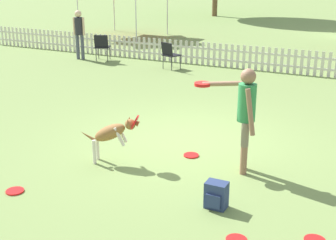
{
  "coord_description": "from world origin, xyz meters",
  "views": [
    {
      "loc": [
        3.23,
        -7.47,
        3.21
      ],
      "look_at": [
        0.13,
        -1.14,
        0.8
      ],
      "focal_mm": 50.0,
      "sensor_mm": 36.0,
      "label": 1
    }
  ],
  "objects_px": {
    "frisbee_midfield": "(236,240)",
    "folding_chair_blue_left": "(102,45)",
    "frisbee_far_scatter": "(191,155)",
    "leaping_dog": "(113,132)",
    "spectator_standing": "(79,30)",
    "folding_chair_center": "(170,53)",
    "backpack_on_grass": "(216,195)",
    "frisbee_near_handler": "(15,191)",
    "handler_person": "(244,108)"
  },
  "relations": [
    {
      "from": "frisbee_far_scatter",
      "to": "spectator_standing",
      "type": "xyz_separation_m",
      "value": [
        -6.77,
        6.06,
        0.99
      ]
    },
    {
      "from": "folding_chair_center",
      "to": "backpack_on_grass",
      "type": "bearing_deg",
      "value": 140.76
    },
    {
      "from": "folding_chair_blue_left",
      "to": "spectator_standing",
      "type": "relative_size",
      "value": 0.54
    },
    {
      "from": "handler_person",
      "to": "spectator_standing",
      "type": "xyz_separation_m",
      "value": [
        -7.73,
        6.26,
        -0.06
      ]
    },
    {
      "from": "frisbee_near_handler",
      "to": "spectator_standing",
      "type": "bearing_deg",
      "value": 120.6
    },
    {
      "from": "leaping_dog",
      "to": "backpack_on_grass",
      "type": "distance_m",
      "value": 2.2
    },
    {
      "from": "leaping_dog",
      "to": "backpack_on_grass",
      "type": "relative_size",
      "value": 2.74
    },
    {
      "from": "leaping_dog",
      "to": "spectator_standing",
      "type": "distance_m",
      "value": 8.96
    },
    {
      "from": "backpack_on_grass",
      "to": "folding_chair_blue_left",
      "type": "distance_m",
      "value": 10.36
    },
    {
      "from": "leaping_dog",
      "to": "folding_chair_blue_left",
      "type": "xyz_separation_m",
      "value": [
        -4.89,
        7.0,
        -0.01
      ]
    },
    {
      "from": "folding_chair_blue_left",
      "to": "folding_chair_center",
      "type": "xyz_separation_m",
      "value": [
        2.61,
        -0.18,
        -0.02
      ]
    },
    {
      "from": "leaping_dog",
      "to": "backpack_on_grass",
      "type": "bearing_deg",
      "value": 55.15
    },
    {
      "from": "folding_chair_center",
      "to": "spectator_standing",
      "type": "bearing_deg",
      "value": 19.54
    },
    {
      "from": "leaping_dog",
      "to": "folding_chair_blue_left",
      "type": "relative_size",
      "value": 1.16
    },
    {
      "from": "handler_person",
      "to": "folding_chair_blue_left",
      "type": "distance_m",
      "value": 9.41
    },
    {
      "from": "frisbee_near_handler",
      "to": "handler_person",
      "type": "bearing_deg",
      "value": 38.19
    },
    {
      "from": "frisbee_near_handler",
      "to": "folding_chair_blue_left",
      "type": "relative_size",
      "value": 0.3
    },
    {
      "from": "folding_chair_center",
      "to": "leaping_dog",
      "type": "bearing_deg",
      "value": 129.08
    },
    {
      "from": "frisbee_midfield",
      "to": "frisbee_far_scatter",
      "type": "height_order",
      "value": "same"
    },
    {
      "from": "frisbee_far_scatter",
      "to": "folding_chair_blue_left",
      "type": "relative_size",
      "value": 0.3
    },
    {
      "from": "leaping_dog",
      "to": "frisbee_near_handler",
      "type": "height_order",
      "value": "leaping_dog"
    },
    {
      "from": "frisbee_near_handler",
      "to": "frisbee_midfield",
      "type": "height_order",
      "value": "same"
    },
    {
      "from": "handler_person",
      "to": "backpack_on_grass",
      "type": "bearing_deg",
      "value": 165.63
    },
    {
      "from": "frisbee_near_handler",
      "to": "backpack_on_grass",
      "type": "bearing_deg",
      "value": 17.22
    },
    {
      "from": "leaping_dog",
      "to": "frisbee_midfield",
      "type": "height_order",
      "value": "leaping_dog"
    },
    {
      "from": "frisbee_midfield",
      "to": "folding_chair_blue_left",
      "type": "height_order",
      "value": "folding_chair_blue_left"
    },
    {
      "from": "folding_chair_blue_left",
      "to": "spectator_standing",
      "type": "distance_m",
      "value": 0.95
    },
    {
      "from": "handler_person",
      "to": "leaping_dog",
      "type": "relative_size",
      "value": 1.63
    },
    {
      "from": "frisbee_near_handler",
      "to": "folding_chair_center",
      "type": "distance_m",
      "value": 8.51
    },
    {
      "from": "leaping_dog",
      "to": "frisbee_far_scatter",
      "type": "bearing_deg",
      "value": 111.03
    },
    {
      "from": "backpack_on_grass",
      "to": "folding_chair_blue_left",
      "type": "bearing_deg",
      "value": 132.26
    },
    {
      "from": "folding_chair_center",
      "to": "frisbee_near_handler",
      "type": "bearing_deg",
      "value": 121.06
    },
    {
      "from": "frisbee_midfield",
      "to": "folding_chair_center",
      "type": "distance_m",
      "value": 9.5
    },
    {
      "from": "leaping_dog",
      "to": "frisbee_midfield",
      "type": "bearing_deg",
      "value": 45.9
    },
    {
      "from": "handler_person",
      "to": "folding_chair_center",
      "type": "relative_size",
      "value": 1.99
    },
    {
      "from": "frisbee_near_handler",
      "to": "folding_chair_center",
      "type": "height_order",
      "value": "folding_chair_center"
    },
    {
      "from": "frisbee_far_scatter",
      "to": "folding_chair_blue_left",
      "type": "distance_m",
      "value": 8.59
    },
    {
      "from": "handler_person",
      "to": "frisbee_midfield",
      "type": "bearing_deg",
      "value": 179.38
    },
    {
      "from": "backpack_on_grass",
      "to": "spectator_standing",
      "type": "xyz_separation_m",
      "value": [
        -7.79,
        7.55,
        0.82
      ]
    },
    {
      "from": "frisbee_far_scatter",
      "to": "spectator_standing",
      "type": "height_order",
      "value": "spectator_standing"
    },
    {
      "from": "frisbee_far_scatter",
      "to": "folding_chair_blue_left",
      "type": "xyz_separation_m",
      "value": [
        -5.95,
        6.17,
        0.52
      ]
    },
    {
      "from": "leaping_dog",
      "to": "frisbee_near_handler",
      "type": "relative_size",
      "value": 3.92
    },
    {
      "from": "frisbee_far_scatter",
      "to": "folding_chair_center",
      "type": "distance_m",
      "value": 6.88
    },
    {
      "from": "folding_chair_blue_left",
      "to": "leaping_dog",
      "type": "bearing_deg",
      "value": 103.34
    },
    {
      "from": "folding_chair_blue_left",
      "to": "folding_chair_center",
      "type": "distance_m",
      "value": 2.62
    },
    {
      "from": "leaping_dog",
      "to": "frisbee_near_handler",
      "type": "xyz_separation_m",
      "value": [
        -0.74,
        -1.54,
        -0.53
      ]
    },
    {
      "from": "leaping_dog",
      "to": "frisbee_far_scatter",
      "type": "distance_m",
      "value": 1.44
    },
    {
      "from": "leaping_dog",
      "to": "frisbee_near_handler",
      "type": "distance_m",
      "value": 1.78
    },
    {
      "from": "frisbee_near_handler",
      "to": "backpack_on_grass",
      "type": "xyz_separation_m",
      "value": [
        2.81,
        0.87,
        0.17
      ]
    },
    {
      "from": "leaping_dog",
      "to": "frisbee_midfield",
      "type": "xyz_separation_m",
      "value": [
        2.58,
        -1.32,
        -0.53
      ]
    }
  ]
}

